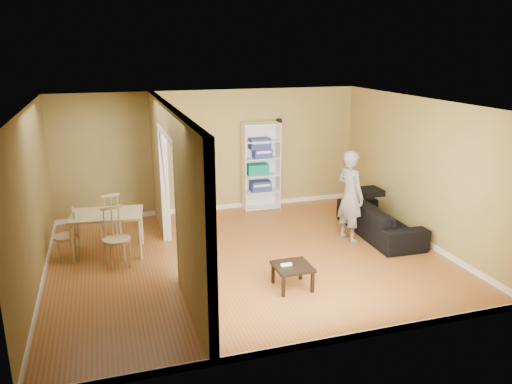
% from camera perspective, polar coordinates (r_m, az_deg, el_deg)
% --- Properties ---
extents(room_shell, '(6.50, 6.50, 6.50)m').
position_cam_1_polar(room_shell, '(8.11, -0.93, 0.86)').
color(room_shell, olive).
rests_on(room_shell, ground).
extents(partition, '(0.22, 5.50, 2.60)m').
position_cam_1_polar(partition, '(7.87, -9.35, 0.16)').
color(partition, '#A7874C').
rests_on(partition, ground).
extents(wall_speaker, '(0.10, 0.10, 0.10)m').
position_cam_1_polar(wall_speaker, '(10.95, 2.66, 8.10)').
color(wall_speaker, black).
rests_on(wall_speaker, room_shell).
extents(sofa, '(2.16, 0.99, 0.81)m').
position_cam_1_polar(sofa, '(9.73, 13.99, -2.49)').
color(sofa, black).
rests_on(sofa, ground).
extents(person, '(0.83, 0.71, 1.99)m').
position_cam_1_polar(person, '(9.19, 10.77, 0.44)').
color(person, slate).
rests_on(person, ground).
extents(bookshelf, '(0.80, 0.35, 1.90)m').
position_cam_1_polar(bookshelf, '(10.90, 0.50, 2.99)').
color(bookshelf, white).
rests_on(bookshelf, ground).
extents(paper_box_navy_a, '(0.44, 0.29, 0.22)m').
position_cam_1_polar(paper_box_navy_a, '(10.96, 0.48, 0.72)').
color(paper_box_navy_a, navy).
rests_on(paper_box_navy_a, bookshelf).
extents(paper_box_teal, '(0.46, 0.30, 0.24)m').
position_cam_1_polar(paper_box_teal, '(10.85, 0.14, 2.61)').
color(paper_box_teal, '#11655F').
rests_on(paper_box_teal, bookshelf).
extents(paper_box_navy_b, '(0.39, 0.26, 0.20)m').
position_cam_1_polar(paper_box_navy_b, '(10.80, 0.71, 4.48)').
color(paper_box_navy_b, '#32467D').
rests_on(paper_box_navy_b, bookshelf).
extents(paper_box_navy_c, '(0.44, 0.29, 0.23)m').
position_cam_1_polar(paper_box_navy_c, '(10.74, 0.42, 5.70)').
color(paper_box_navy_c, navy).
rests_on(paper_box_navy_c, bookshelf).
extents(coffee_table, '(0.54, 0.54, 0.36)m').
position_cam_1_polar(coffee_table, '(7.46, 4.20, -8.73)').
color(coffee_table, black).
rests_on(coffee_table, ground).
extents(game_controller, '(0.17, 0.04, 0.03)m').
position_cam_1_polar(game_controller, '(7.42, 3.47, -8.28)').
color(game_controller, white).
rests_on(game_controller, coffee_table).
extents(dining_table, '(1.18, 0.79, 0.74)m').
position_cam_1_polar(dining_table, '(8.87, -16.67, -2.81)').
color(dining_table, tan).
rests_on(dining_table, ground).
extents(chair_left, '(0.44, 0.44, 0.88)m').
position_cam_1_polar(chair_left, '(8.92, -20.93, -4.62)').
color(chair_left, tan).
rests_on(chair_left, ground).
extents(chair_near, '(0.55, 0.55, 0.98)m').
position_cam_1_polar(chair_near, '(8.39, -15.67, -5.05)').
color(chair_near, '#D5AC81').
rests_on(chair_near, ground).
extents(chair_far, '(0.52, 0.52, 0.93)m').
position_cam_1_polar(chair_far, '(9.55, -16.40, -2.64)').
color(chair_far, tan).
rests_on(chair_far, ground).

